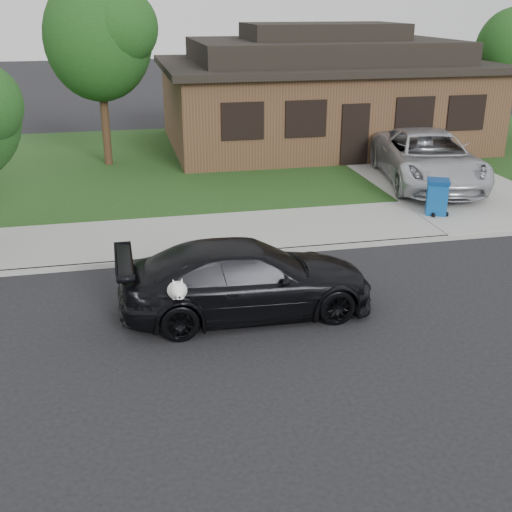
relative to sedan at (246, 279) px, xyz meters
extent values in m
plane|color=black|center=(1.97, -0.66, -0.70)|extent=(120.00, 120.00, 0.00)
cube|color=gray|center=(1.97, 4.34, -0.64)|extent=(60.00, 3.00, 0.12)
cube|color=gray|center=(1.97, 2.84, -0.64)|extent=(60.00, 0.12, 0.12)
cube|color=#193814|center=(1.97, 12.34, -0.63)|extent=(60.00, 13.00, 0.13)
cube|color=gray|center=(7.97, 9.34, -0.63)|extent=(4.50, 13.00, 0.14)
imported|color=black|center=(0.01, 0.00, 0.00)|extent=(4.82, 1.99, 1.39)
ellipsoid|color=white|center=(-1.37, -0.83, 0.27)|extent=(0.34, 0.40, 0.30)
sphere|color=white|center=(-1.37, -1.06, 0.37)|extent=(0.26, 0.26, 0.26)
cube|color=white|center=(-1.37, -1.18, 0.32)|extent=(0.09, 0.12, 0.08)
sphere|color=black|center=(-1.37, -1.24, 0.32)|extent=(0.04, 0.04, 0.04)
cone|color=white|center=(-1.44, -1.01, 0.50)|extent=(0.11, 0.11, 0.14)
cone|color=white|center=(-1.31, -1.01, 0.50)|extent=(0.11, 0.11, 0.14)
imported|color=silver|center=(7.39, 7.51, 0.25)|extent=(3.78, 6.26, 1.63)
cube|color=navy|center=(6.20, 4.50, -0.14)|extent=(0.71, 0.71, 0.88)
cube|color=navy|center=(6.20, 4.50, 0.35)|extent=(0.77, 0.77, 0.10)
cylinder|color=black|center=(6.00, 4.23, -0.51)|extent=(0.10, 0.14, 0.14)
cylinder|color=black|center=(6.39, 4.23, -0.51)|extent=(0.10, 0.14, 0.14)
cube|color=#422B1C|center=(5.97, 14.34, 0.93)|extent=(12.00, 8.00, 3.00)
cube|color=black|center=(5.97, 14.34, 2.56)|extent=(12.60, 8.60, 0.25)
cube|color=black|center=(5.97, 14.34, 3.08)|extent=(10.00, 6.50, 0.80)
cube|color=black|center=(5.97, 14.34, 3.78)|extent=(6.00, 3.50, 0.60)
cube|color=black|center=(5.97, 10.31, 0.53)|extent=(1.00, 0.06, 2.10)
cube|color=black|center=(1.97, 10.32, 1.13)|extent=(1.30, 0.05, 1.10)
cube|color=black|center=(4.17, 10.32, 1.13)|extent=(1.30, 0.05, 1.10)
cube|color=black|center=(8.17, 10.32, 1.13)|extent=(1.30, 0.05, 1.10)
cube|color=black|center=(10.17, 10.32, 1.13)|extent=(1.30, 0.05, 1.10)
cylinder|color=#332114|center=(-2.53, 12.34, 0.67)|extent=(0.28, 0.28, 2.48)
ellipsoid|color=#143811|center=(-2.53, 12.34, 3.71)|extent=(3.60, 3.60, 4.14)
sphere|color=#26591E|center=(-1.81, 11.80, 4.07)|extent=(2.52, 2.52, 2.52)
cylinder|color=#332114|center=(13.97, 13.84, 0.44)|extent=(0.28, 0.28, 2.03)
ellipsoid|color=#143811|center=(13.97, 13.84, 2.96)|extent=(3.00, 3.00, 3.45)
camera|label=1|loc=(-2.18, -10.83, 4.85)|focal=45.00mm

